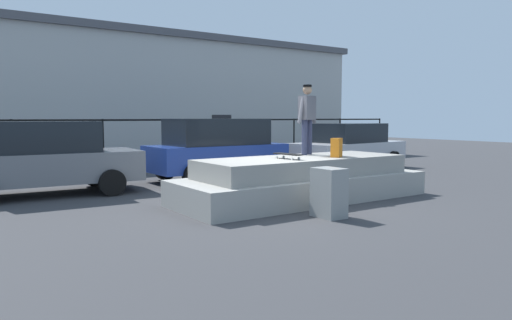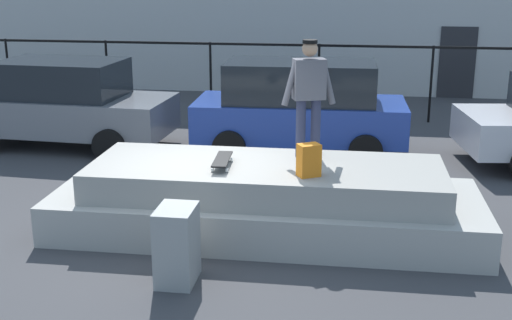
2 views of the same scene
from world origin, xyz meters
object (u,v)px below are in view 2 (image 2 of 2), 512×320
at_px(car_blue_hatchback_mid, 300,106).
at_px(utility_box, 177,245).
at_px(car_grey_sedan_near, 63,103).
at_px(backpack, 309,160).
at_px(skateboard, 222,160).
at_px(skateboarder, 309,90).

distance_m(car_blue_hatchback_mid, utility_box, 6.01).
bearing_deg(car_grey_sedan_near, backpack, -39.81).
xyz_separation_m(skateboard, backpack, (1.21, -0.25, 0.12)).
relative_size(backpack, utility_box, 0.47).
xyz_separation_m(backpack, car_blue_hatchback_mid, (-0.47, 4.59, -0.23)).
xyz_separation_m(skateboarder, car_grey_sedan_near, (-5.29, 3.53, -1.05)).
relative_size(car_grey_sedan_near, car_blue_hatchback_mid, 1.09).
xyz_separation_m(skateboard, car_grey_sedan_near, (-4.15, 4.22, -0.18)).
xyz_separation_m(car_blue_hatchback_mid, utility_box, (-0.99, -5.91, -0.50)).
distance_m(car_grey_sedan_near, utility_box, 6.99).
bearing_deg(backpack, skateboarder, -114.63).
distance_m(skateboarder, car_grey_sedan_near, 6.44).
bearing_deg(car_blue_hatchback_mid, car_grey_sedan_near, -178.54).
height_order(car_grey_sedan_near, car_blue_hatchback_mid, car_blue_hatchback_mid).
relative_size(car_blue_hatchback_mid, utility_box, 4.47).
bearing_deg(backpack, car_grey_sedan_near, -69.15).
bearing_deg(backpack, utility_box, 12.60).
distance_m(car_grey_sedan_near, car_blue_hatchback_mid, 4.89).
xyz_separation_m(skateboarder, car_blue_hatchback_mid, (-0.40, 3.65, -0.99)).
height_order(skateboard, car_grey_sedan_near, car_grey_sedan_near).
height_order(skateboard, utility_box, skateboard).
bearing_deg(skateboarder, car_blue_hatchback_mid, 96.19).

